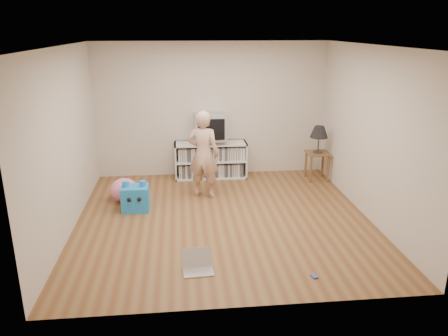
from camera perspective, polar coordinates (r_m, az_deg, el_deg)
ground at (r=6.83m, az=-0.07°, el=-6.68°), size 4.50×4.50×0.00m
walls at (r=6.40m, az=-0.08°, el=3.97°), size 4.52×4.52×2.60m
ceiling at (r=6.21m, az=-0.08°, el=15.69°), size 4.50×4.50×0.01m
media_unit at (r=8.60m, az=-1.76°, el=1.08°), size 1.40×0.45×0.70m
dvd_deck at (r=8.48m, az=-1.77°, el=3.54°), size 0.45×0.35×0.07m
crt_tv at (r=8.41m, az=-1.79°, el=5.42°), size 0.60×0.53×0.50m
side_table at (r=8.60m, az=12.09°, el=1.14°), size 0.42×0.42×0.55m
table_lamp at (r=8.47m, az=12.32°, el=4.55°), size 0.34×0.34×0.52m
person at (r=7.50m, az=-2.70°, el=1.80°), size 0.65×0.54×1.52m
laptop at (r=5.49m, az=-3.47°, el=-12.47°), size 0.38×0.31×0.25m
playing_cards at (r=5.47m, az=11.70°, el=-13.69°), size 0.08×0.10×0.02m
plush_blue at (r=7.22m, az=-11.50°, el=-3.83°), size 0.43×0.38×0.50m
plush_pink at (r=7.65m, az=-12.91°, el=-2.78°), size 0.49×0.49×0.39m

